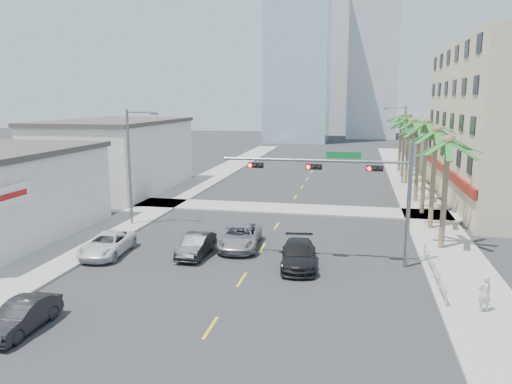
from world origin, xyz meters
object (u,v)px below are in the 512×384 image
car_parked_mid (22,316)px  car_parked_far (107,244)px  car_lane_center (240,237)px  car_lane_right (299,255)px  traffic_signal_mast (353,181)px  car_lane_left (196,245)px  pedestrian (484,293)px

car_parked_mid → car_parked_far: size_ratio=0.81×
car_parked_mid → car_lane_center: 15.10m
car_parked_far → car_lane_right: bearing=-3.3°
traffic_signal_mast → car_lane_right: (-2.98, -1.16, -4.33)m
car_parked_far → car_lane_left: (5.61, 0.95, 0.00)m
car_lane_left → car_lane_center: size_ratio=0.78×
car_lane_left → car_lane_right: 6.64m
traffic_signal_mast → car_lane_center: traffic_signal_mast is taller
car_parked_mid → car_lane_left: size_ratio=0.95×
car_lane_right → pedestrian: size_ratio=2.86×
car_parked_mid → car_lane_center: size_ratio=0.74×
traffic_signal_mast → car_parked_mid: bearing=-139.0°
car_parked_mid → car_lane_center: bearing=65.7°
traffic_signal_mast → car_parked_mid: size_ratio=2.77×
car_lane_center → car_lane_right: (4.31, -3.08, -0.02)m
car_parked_far → car_parked_mid: bearing=-85.5°
traffic_signal_mast → pedestrian: traffic_signal_mast is taller
pedestrian → car_lane_center: bearing=-49.7°
pedestrian → car_parked_mid: bearing=-2.7°
car_parked_far → car_lane_center: (7.90, 3.24, 0.06)m
car_parked_mid → car_lane_left: (4.02, 11.43, 0.03)m
car_parked_far → car_lane_left: bearing=5.5°
traffic_signal_mast → car_lane_right: 5.38m
car_parked_mid → car_lane_right: size_ratio=0.80×
car_lane_left → car_lane_center: (2.29, 2.29, 0.06)m
car_lane_center → pedestrian: (13.42, -8.02, 0.28)m
car_parked_far → car_lane_right: (12.21, 0.17, 0.04)m
car_lane_left → car_lane_right: car_lane_right is taller
car_parked_mid → car_parked_far: (-1.59, 10.48, 0.03)m
car_parked_far → pedestrian: size_ratio=2.83×
car_lane_center → car_lane_right: bearing=-40.5°
car_lane_center → car_parked_far: bearing=-162.7°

